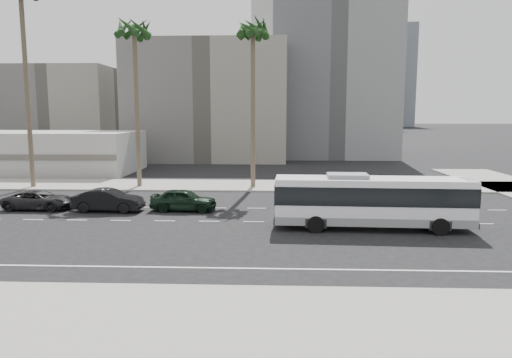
{
  "coord_description": "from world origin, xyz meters",
  "views": [
    {
      "loc": [
        -1.65,
        -30.22,
        7.08
      ],
      "look_at": [
        -3.02,
        4.0,
        2.33
      ],
      "focal_mm": 32.61,
      "sensor_mm": 36.0,
      "label": 1
    }
  ],
  "objects_px": {
    "car_a": "(184,200)",
    "palm_near": "(253,34)",
    "car_b": "(108,200)",
    "palm_mid": "(134,34)",
    "car_c": "(39,200)",
    "city_bus": "(372,200)"
  },
  "relations": [
    {
      "from": "car_a",
      "to": "car_c",
      "type": "xyz_separation_m",
      "value": [
        -11.0,
        0.09,
        -0.12
      ]
    },
    {
      "from": "city_bus",
      "to": "car_c",
      "type": "xyz_separation_m",
      "value": [
        -23.79,
        5.07,
        -1.11
      ]
    },
    {
      "from": "car_c",
      "to": "palm_mid",
      "type": "height_order",
      "value": "palm_mid"
    },
    {
      "from": "car_b",
      "to": "palm_near",
      "type": "xyz_separation_m",
      "value": [
        10.14,
        11.46,
        13.71
      ]
    },
    {
      "from": "city_bus",
      "to": "palm_mid",
      "type": "bearing_deg",
      "value": 142.91
    },
    {
      "from": "car_a",
      "to": "car_c",
      "type": "bearing_deg",
      "value": 92.99
    },
    {
      "from": "car_a",
      "to": "palm_near",
      "type": "height_order",
      "value": "palm_near"
    },
    {
      "from": "car_c",
      "to": "palm_mid",
      "type": "distance_m",
      "value": 18.19
    },
    {
      "from": "car_c",
      "to": "palm_near",
      "type": "relative_size",
      "value": 0.32
    },
    {
      "from": "car_b",
      "to": "car_c",
      "type": "bearing_deg",
      "value": 86.59
    },
    {
      "from": "car_a",
      "to": "car_b",
      "type": "distance_m",
      "value": 5.52
    },
    {
      "from": "car_a",
      "to": "palm_near",
      "type": "distance_m",
      "value": 18.19
    },
    {
      "from": "city_bus",
      "to": "car_a",
      "type": "xyz_separation_m",
      "value": [
        -12.79,
        4.98,
        -0.99
      ]
    },
    {
      "from": "palm_mid",
      "to": "car_b",
      "type": "bearing_deg",
      "value": -84.91
    },
    {
      "from": "car_a",
      "to": "city_bus",
      "type": "bearing_deg",
      "value": -107.83
    },
    {
      "from": "car_b",
      "to": "car_c",
      "type": "distance_m",
      "value": 5.53
    },
    {
      "from": "car_b",
      "to": "palm_mid",
      "type": "bearing_deg",
      "value": 7.35
    },
    {
      "from": "palm_near",
      "to": "palm_mid",
      "type": "bearing_deg",
      "value": -179.57
    },
    {
      "from": "city_bus",
      "to": "car_c",
      "type": "bearing_deg",
      "value": 170.35
    },
    {
      "from": "car_c",
      "to": "palm_near",
      "type": "height_order",
      "value": "palm_near"
    },
    {
      "from": "city_bus",
      "to": "car_a",
      "type": "distance_m",
      "value": 13.76
    },
    {
      "from": "city_bus",
      "to": "palm_mid",
      "type": "height_order",
      "value": "palm_mid"
    }
  ]
}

